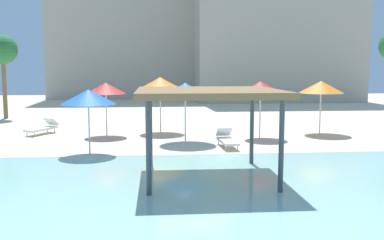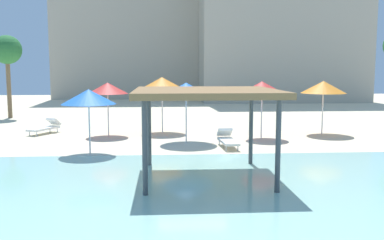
{
  "view_description": "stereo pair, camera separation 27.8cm",
  "coord_description": "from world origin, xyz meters",
  "px_view_note": "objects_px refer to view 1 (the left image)",
  "views": [
    {
      "loc": [
        -1.32,
        -14.39,
        3.28
      ],
      "look_at": [
        0.06,
        2.0,
        1.3
      ],
      "focal_mm": 39.96,
      "sensor_mm": 36.0,
      "label": 1
    },
    {
      "loc": [
        -1.04,
        -14.41,
        3.28
      ],
      "look_at": [
        0.06,
        2.0,
        1.3
      ],
      "focal_mm": 39.96,
      "sensor_mm": 36.0,
      "label": 2
    }
  ],
  "objects_px": {
    "beach_umbrella_orange_2": "(160,83)",
    "lounge_chair_0": "(227,139)",
    "beach_umbrella_red_3": "(106,88)",
    "shade_pavilion": "(208,95)",
    "palm_tree_1": "(3,51)",
    "beach_umbrella_blue_0": "(88,97)",
    "lounge_chair_3": "(43,127)",
    "beach_umbrella_blue_5": "(185,90)",
    "beach_umbrella_orange_1": "(321,87)",
    "beach_umbrella_red_4": "(261,87)"
  },
  "relations": [
    {
      "from": "beach_umbrella_orange_2",
      "to": "lounge_chair_0",
      "type": "distance_m",
      "value": 5.63
    },
    {
      "from": "beach_umbrella_orange_2",
      "to": "beach_umbrella_red_3",
      "type": "height_order",
      "value": "beach_umbrella_orange_2"
    },
    {
      "from": "shade_pavilion",
      "to": "palm_tree_1",
      "type": "distance_m",
      "value": 20.36
    },
    {
      "from": "palm_tree_1",
      "to": "beach_umbrella_blue_0",
      "type": "bearing_deg",
      "value": -59.77
    },
    {
      "from": "shade_pavilion",
      "to": "beach_umbrella_orange_2",
      "type": "distance_m",
      "value": 9.56
    },
    {
      "from": "beach_umbrella_orange_2",
      "to": "shade_pavilion",
      "type": "bearing_deg",
      "value": -82.14
    },
    {
      "from": "lounge_chair_3",
      "to": "lounge_chair_0",
      "type": "bearing_deg",
      "value": 90.71
    },
    {
      "from": "beach_umbrella_blue_5",
      "to": "palm_tree_1",
      "type": "distance_m",
      "value": 15.47
    },
    {
      "from": "beach_umbrella_blue_5",
      "to": "beach_umbrella_orange_2",
      "type": "bearing_deg",
      "value": 108.54
    },
    {
      "from": "beach_umbrella_orange_1",
      "to": "beach_umbrella_red_3",
      "type": "distance_m",
      "value": 10.7
    },
    {
      "from": "beach_umbrella_orange_2",
      "to": "lounge_chair_3",
      "type": "distance_m",
      "value": 6.32
    },
    {
      "from": "beach_umbrella_orange_1",
      "to": "beach_umbrella_red_3",
      "type": "relative_size",
      "value": 1.02
    },
    {
      "from": "beach_umbrella_red_4",
      "to": "palm_tree_1",
      "type": "xyz_separation_m",
      "value": [
        -14.89,
        9.39,
        1.99
      ]
    },
    {
      "from": "beach_umbrella_orange_1",
      "to": "beach_umbrella_blue_5",
      "type": "bearing_deg",
      "value": -163.71
    },
    {
      "from": "shade_pavilion",
      "to": "beach_umbrella_blue_5",
      "type": "relative_size",
      "value": 1.56
    },
    {
      "from": "beach_umbrella_orange_1",
      "to": "beach_umbrella_red_4",
      "type": "relative_size",
      "value": 0.99
    },
    {
      "from": "shade_pavilion",
      "to": "beach_umbrella_red_4",
      "type": "relative_size",
      "value": 1.54
    },
    {
      "from": "lounge_chair_3",
      "to": "beach_umbrella_orange_2",
      "type": "bearing_deg",
      "value": 117.79
    },
    {
      "from": "lounge_chair_0",
      "to": "lounge_chair_3",
      "type": "xyz_separation_m",
      "value": [
        -8.65,
        4.36,
        0.0
      ]
    },
    {
      "from": "beach_umbrella_blue_0",
      "to": "palm_tree_1",
      "type": "relative_size",
      "value": 0.46
    },
    {
      "from": "beach_umbrella_orange_1",
      "to": "palm_tree_1",
      "type": "xyz_separation_m",
      "value": [
        -18.24,
        8.36,
        2.05
      ]
    },
    {
      "from": "beach_umbrella_red_4",
      "to": "lounge_chair_3",
      "type": "xyz_separation_m",
      "value": [
        -10.61,
        2.14,
        -2.09
      ]
    },
    {
      "from": "beach_umbrella_red_4",
      "to": "shade_pavilion",
      "type": "bearing_deg",
      "value": -114.89
    },
    {
      "from": "beach_umbrella_blue_0",
      "to": "lounge_chair_3",
      "type": "distance_m",
      "value": 6.58
    },
    {
      "from": "beach_umbrella_red_4",
      "to": "palm_tree_1",
      "type": "bearing_deg",
      "value": 147.78
    },
    {
      "from": "beach_umbrella_blue_0",
      "to": "beach_umbrella_orange_2",
      "type": "xyz_separation_m",
      "value": [
        2.79,
        5.51,
        0.33
      ]
    },
    {
      "from": "beach_umbrella_orange_1",
      "to": "beach_umbrella_blue_5",
      "type": "distance_m",
      "value": 7.26
    },
    {
      "from": "lounge_chair_0",
      "to": "palm_tree_1",
      "type": "height_order",
      "value": "palm_tree_1"
    },
    {
      "from": "beach_umbrella_orange_1",
      "to": "beach_umbrella_orange_2",
      "type": "bearing_deg",
      "value": 171.9
    },
    {
      "from": "shade_pavilion",
      "to": "lounge_chair_0",
      "type": "relative_size",
      "value": 2.15
    },
    {
      "from": "beach_umbrella_blue_0",
      "to": "beach_umbrella_orange_1",
      "type": "relative_size",
      "value": 0.94
    },
    {
      "from": "beach_umbrella_red_3",
      "to": "lounge_chair_0",
      "type": "distance_m",
      "value": 6.73
    },
    {
      "from": "shade_pavilion",
      "to": "beach_umbrella_orange_2",
      "type": "xyz_separation_m",
      "value": [
        -1.31,
        9.47,
        0.04
      ]
    },
    {
      "from": "beach_umbrella_red_3",
      "to": "beach_umbrella_red_4",
      "type": "xyz_separation_m",
      "value": [
        7.35,
        -1.26,
        0.09
      ]
    },
    {
      "from": "beach_umbrella_red_4",
      "to": "palm_tree_1",
      "type": "height_order",
      "value": "palm_tree_1"
    },
    {
      "from": "beach_umbrella_red_4",
      "to": "palm_tree_1",
      "type": "relative_size",
      "value": 0.49
    },
    {
      "from": "lounge_chair_0",
      "to": "lounge_chair_3",
      "type": "bearing_deg",
      "value": -120.53
    },
    {
      "from": "beach_umbrella_orange_2",
      "to": "beach_umbrella_red_4",
      "type": "height_order",
      "value": "beach_umbrella_orange_2"
    },
    {
      "from": "beach_umbrella_blue_0",
      "to": "beach_umbrella_blue_5",
      "type": "distance_m",
      "value": 4.5
    },
    {
      "from": "beach_umbrella_orange_2",
      "to": "beach_umbrella_blue_5",
      "type": "distance_m",
      "value": 3.36
    },
    {
      "from": "shade_pavilion",
      "to": "lounge_chair_3",
      "type": "distance_m",
      "value": 12.08
    },
    {
      "from": "beach_umbrella_red_3",
      "to": "lounge_chair_0",
      "type": "bearing_deg",
      "value": -32.92
    },
    {
      "from": "beach_umbrella_orange_1",
      "to": "beach_umbrella_blue_0",
      "type": "bearing_deg",
      "value": -158.05
    },
    {
      "from": "beach_umbrella_blue_5",
      "to": "palm_tree_1",
      "type": "bearing_deg",
      "value": 137.3
    },
    {
      "from": "shade_pavilion",
      "to": "beach_umbrella_orange_2",
      "type": "relative_size",
      "value": 1.46
    },
    {
      "from": "beach_umbrella_orange_2",
      "to": "lounge_chair_3",
      "type": "bearing_deg",
      "value": -179.68
    },
    {
      "from": "beach_umbrella_orange_2",
      "to": "beach_umbrella_red_4",
      "type": "relative_size",
      "value": 1.06
    },
    {
      "from": "beach_umbrella_orange_2",
      "to": "palm_tree_1",
      "type": "height_order",
      "value": "palm_tree_1"
    },
    {
      "from": "lounge_chair_0",
      "to": "beach_umbrella_blue_0",
      "type": "bearing_deg",
      "value": -82.43
    },
    {
      "from": "beach_umbrella_orange_2",
      "to": "palm_tree_1",
      "type": "distance_m",
      "value": 12.63
    }
  ]
}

